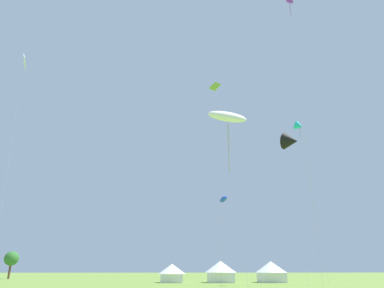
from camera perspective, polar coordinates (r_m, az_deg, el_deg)
kite_white_diamond at (r=58.39m, az=-25.59°, el=11.55°), size 2.34×3.25×32.12m
kite_lime_diamond at (r=64.05m, az=3.76°, el=8.82°), size 2.15×1.31×34.27m
kite_cyan_delta at (r=58.96m, az=17.00°, el=2.76°), size 2.35×2.34×24.55m
kite_white_parafoil at (r=31.22m, az=5.79°, el=4.37°), size 4.05×2.72×15.42m
kite_blue_parafoil at (r=42.67m, az=5.12°, el=-8.92°), size 1.20×2.47×10.41m
kite_purple_diamond at (r=36.13m, az=15.64°, el=20.54°), size 1.03×2.69×27.03m
kite_black_delta at (r=47.05m, az=15.71°, el=0.46°), size 3.21×3.27×18.92m
festival_tent_left at (r=60.17m, az=-3.28°, el=-20.03°), size 4.37×4.37×2.84m
festival_tent_right at (r=60.51m, az=4.64°, el=-19.76°), size 5.07×5.07×3.30m
festival_tent_center at (r=61.95m, az=12.70°, el=-19.40°), size 4.99×4.99×3.24m
tree_distant_left at (r=90.01m, az=-27.23°, el=-16.22°), size 3.03×3.03×5.71m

